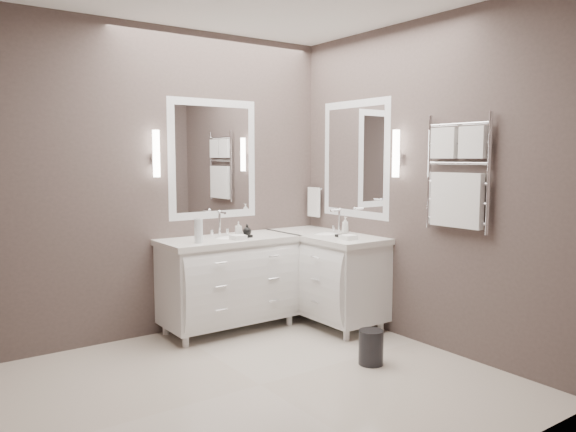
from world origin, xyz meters
TOP-DOWN VIEW (x-y plane):
  - floor at (0.00, 0.00)m, footprint 3.20×3.00m
  - wall_back at (0.00, 1.50)m, footprint 3.20×0.01m
  - wall_front at (0.00, -1.50)m, footprint 3.20×0.01m
  - wall_right at (1.60, 0.00)m, footprint 0.01×3.00m
  - vanity_back at (0.45, 1.23)m, footprint 1.24×0.59m
  - vanity_right at (1.33, 0.90)m, footprint 0.59×1.24m
  - mirror_back at (0.45, 1.49)m, footprint 0.90×0.02m
  - mirror_right at (1.59, 0.80)m, footprint 0.02×0.90m
  - sconce_back at (-0.13, 1.43)m, footprint 0.06×0.06m
  - sconce_right at (1.53, 0.22)m, footprint 0.06×0.06m
  - towel_bar_corner at (1.54, 1.36)m, footprint 0.03×0.22m
  - towel_ladder at (1.55, -0.40)m, footprint 0.06×0.58m
  - waste_bin at (0.90, -0.16)m, footprint 0.22×0.22m
  - amenity_tray_back at (0.56, 1.15)m, footprint 0.15×0.12m
  - amenity_tray_right at (1.31, 0.62)m, footprint 0.13×0.16m
  - water_bottle at (0.09, 1.09)m, footprint 0.08×0.08m
  - soap_bottle_a at (0.53, 1.17)m, footprint 0.07×0.07m
  - soap_bottle_b at (0.59, 1.12)m, footprint 0.10×0.10m
  - soap_bottle_c at (1.31, 0.62)m, footprint 0.07×0.07m

SIDE VIEW (x-z plane):
  - floor at x=0.00m, z-range -0.01..0.00m
  - waste_bin at x=0.90m, z-range 0.00..0.26m
  - vanity_back at x=0.45m, z-range 0.00..0.97m
  - vanity_right at x=1.33m, z-range 0.00..0.97m
  - amenity_tray_back at x=0.56m, z-range 0.85..0.87m
  - amenity_tray_right at x=1.31m, z-range 0.85..0.87m
  - soap_bottle_b at x=0.59m, z-range 0.87..0.97m
  - soap_bottle_a at x=0.53m, z-range 0.87..0.99m
  - water_bottle at x=0.09m, z-range 0.85..1.05m
  - soap_bottle_c at x=1.31m, z-range 0.87..1.04m
  - towel_bar_corner at x=1.54m, z-range 0.97..1.27m
  - wall_back at x=0.00m, z-range 0.00..2.70m
  - wall_front at x=0.00m, z-range 0.00..2.70m
  - wall_right at x=1.60m, z-range 0.00..2.70m
  - towel_ladder at x=1.55m, z-range 0.94..1.84m
  - mirror_back at x=0.45m, z-range 1.00..2.10m
  - mirror_right at x=1.59m, z-range 1.00..2.10m
  - sconce_back at x=-0.13m, z-range 1.39..1.79m
  - sconce_right at x=1.53m, z-range 1.39..1.79m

